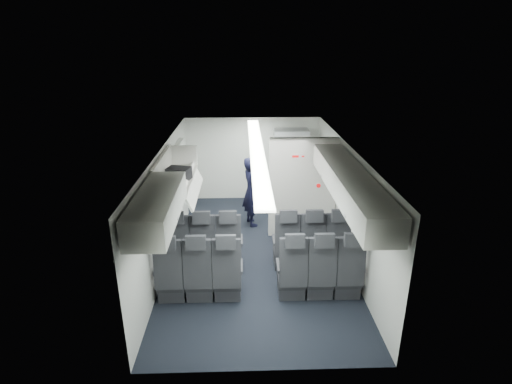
{
  "coord_description": "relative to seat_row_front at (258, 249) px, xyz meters",
  "views": [
    {
      "loc": [
        -0.25,
        -6.94,
        3.94
      ],
      "look_at": [
        0.0,
        0.4,
        1.15
      ],
      "focal_mm": 28.0,
      "sensor_mm": 36.0,
      "label": 1
    }
  ],
  "objects": [
    {
      "name": "cabin_shell",
      "position": [
        0.0,
        0.53,
        0.72
      ],
      "size": [
        3.41,
        6.01,
        2.16
      ],
      "color": "black",
      "rests_on": "ground"
    },
    {
      "name": "overhead_bin_left_rear",
      "position": [
        -1.4,
        -1.47,
        1.46
      ],
      "size": [
        0.53,
        1.8,
        0.4
      ],
      "color": "silver",
      "rests_on": "cabin_shell"
    },
    {
      "name": "overhead_bin_right_front",
      "position": [
        1.4,
        0.28,
        1.46
      ],
      "size": [
        0.53,
        1.7,
        0.4
      ],
      "color": "silver",
      "rests_on": "cabin_shell"
    },
    {
      "name": "boarding_door",
      "position": [
        -1.64,
        2.09,
        0.55
      ],
      "size": [
        0.12,
        1.27,
        1.86
      ],
      "color": "silver",
      "rests_on": "cabin_shell"
    },
    {
      "name": "overhead_bin_left_front_open",
      "position": [
        -1.44,
        0.28,
        1.33
      ],
      "size": [
        0.64,
        1.7,
        0.72
      ],
      "color": "#9E9E93",
      "rests_on": "cabin_shell"
    },
    {
      "name": "bulkhead_partition",
      "position": [
        0.98,
        1.33,
        0.67
      ],
      "size": [
        1.4,
        0.15,
        2.13
      ],
      "color": "white",
      "rests_on": "cabin_shell"
    },
    {
      "name": "papers",
      "position": [
        0.12,
        1.86,
        0.61
      ],
      "size": [
        0.19,
        0.09,
        0.14
      ],
      "primitive_type": "cube",
      "rotation": [
        0.0,
        0.0,
        0.38
      ],
      "color": "white",
      "rests_on": "flight_attendant"
    },
    {
      "name": "galley_unit",
      "position": [
        0.95,
        3.25,
        0.55
      ],
      "size": [
        0.85,
        0.52,
        1.9
      ],
      "color": "#939399",
      "rests_on": "cabin_shell"
    },
    {
      "name": "carry_on_bag",
      "position": [
        -1.37,
        0.21,
        1.37
      ],
      "size": [
        0.45,
        0.37,
        0.23
      ],
      "primitive_type": "cube",
      "rotation": [
        0.0,
        0.0,
        -0.28
      ],
      "color": "black",
      "rests_on": "overhead_bin_left_front_open"
    },
    {
      "name": "flight_attendant",
      "position": [
        -0.07,
        1.91,
        0.39
      ],
      "size": [
        0.54,
        0.67,
        1.58
      ],
      "primitive_type": "imported",
      "rotation": [
        0.0,
        0.0,
        1.88
      ],
      "color": "black",
      "rests_on": "ground"
    },
    {
      "name": "overhead_bin_right_rear",
      "position": [
        1.4,
        -1.47,
        1.46
      ],
      "size": [
        0.53,
        1.8,
        0.4
      ],
      "color": "silver",
      "rests_on": "cabin_shell"
    },
    {
      "name": "seat_row_mid",
      "position": [
        0.0,
        -0.9,
        0.0
      ],
      "size": [
        3.33,
        0.56,
        1.24
      ],
      "color": "black",
      "rests_on": "cabin_shell"
    },
    {
      "name": "seat_row_front",
      "position": [
        0.0,
        0.0,
        0.0
      ],
      "size": [
        3.33,
        0.56,
        1.24
      ],
      "color": "black",
      "rests_on": "cabin_shell"
    }
  ]
}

